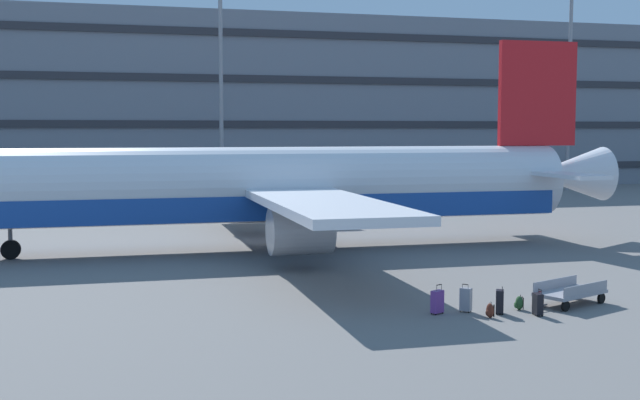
# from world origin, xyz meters

# --- Properties ---
(ground_plane) EXTENTS (600.00, 600.00, 0.00)m
(ground_plane) POSITION_xyz_m (0.00, 0.00, 0.00)
(ground_plane) COLOR slate
(terminal_structure) EXTENTS (162.58, 15.45, 17.60)m
(terminal_structure) POSITION_xyz_m (0.00, 43.96, 8.80)
(terminal_structure) COLOR slate
(terminal_structure) RESTS_ON ground_plane
(airliner) EXTENTS (37.86, 30.44, 10.86)m
(airliner) POSITION_xyz_m (-0.47, -1.86, 3.13)
(airliner) COLOR silver
(airliner) RESTS_ON ground_plane
(light_mast_left) EXTENTS (1.80, 0.50, 20.08)m
(light_mast_left) POSITION_xyz_m (1.59, 30.03, 11.70)
(light_mast_left) COLOR gray
(light_mast_left) RESTS_ON ground_plane
(light_mast_center_left) EXTENTS (1.80, 0.50, 22.94)m
(light_mast_center_left) POSITION_xyz_m (36.39, 30.03, 13.18)
(light_mast_center_left) COLOR gray
(light_mast_center_left) RESTS_ON ground_plane
(suitcase_laid_flat) EXTENTS (0.40, 0.46, 0.91)m
(suitcase_laid_flat) POSITION_xyz_m (3.92, -17.99, 0.42)
(suitcase_laid_flat) COLOR black
(suitcase_laid_flat) RESTS_ON ground_plane
(suitcase_orange) EXTENTS (0.50, 0.40, 1.00)m
(suitcase_orange) POSITION_xyz_m (1.92, -17.47, 0.42)
(suitcase_orange) COLOR #72388C
(suitcase_orange) RESTS_ON ground_plane
(suitcase_small) EXTENTS (0.27, 0.44, 0.87)m
(suitcase_small) POSITION_xyz_m (5.01, -18.52, 0.39)
(suitcase_small) COLOR black
(suitcase_small) RESTS_ON ground_plane
(suitcase_large) EXTENTS (0.43, 0.43, 0.96)m
(suitcase_large) POSITION_xyz_m (2.95, -17.45, 0.43)
(suitcase_large) COLOR gray
(suitcase_large) RESTS_ON ground_plane
(backpack_black) EXTENTS (0.40, 0.41, 0.57)m
(backpack_black) POSITION_xyz_m (5.85, -17.22, 0.25)
(backpack_black) COLOR maroon
(backpack_black) RESTS_ON ground_plane
(backpack_silver) EXTENTS (0.29, 0.34, 0.53)m
(backpack_silver) POSITION_xyz_m (3.34, -18.43, 0.23)
(backpack_silver) COLOR #592619
(backpack_silver) RESTS_ON ground_plane
(backpack_teal) EXTENTS (0.36, 0.38, 0.52)m
(backpack_teal) POSITION_xyz_m (4.83, -17.61, 0.23)
(backpack_teal) COLOR #264C26
(backpack_teal) RESTS_ON ground_plane
(baggage_cart) EXTENTS (3.30, 2.20, 0.82)m
(baggage_cart) POSITION_xyz_m (6.95, -17.33, 0.43)
(baggage_cart) COLOR gray
(baggage_cart) RESTS_ON ground_plane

